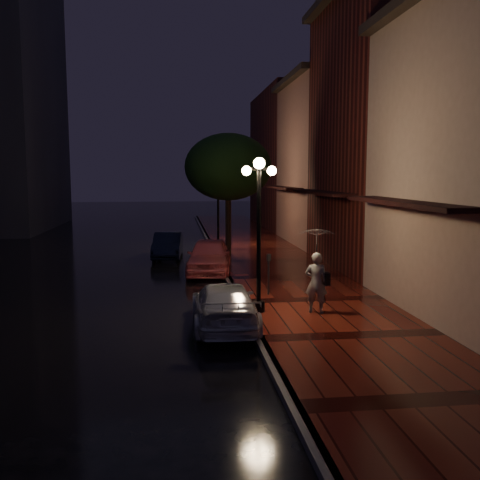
# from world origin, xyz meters

# --- Properties ---
(ground) EXTENTS (120.00, 120.00, 0.00)m
(ground) POSITION_xyz_m (0.00, 0.00, 0.00)
(ground) COLOR black
(ground) RESTS_ON ground
(sidewalk) EXTENTS (4.50, 60.00, 0.15)m
(sidewalk) POSITION_xyz_m (2.25, 0.00, 0.07)
(sidewalk) COLOR #420F0B
(sidewalk) RESTS_ON ground
(curb) EXTENTS (0.25, 60.00, 0.15)m
(curb) POSITION_xyz_m (0.00, 0.00, 0.07)
(curb) COLOR #595451
(curb) RESTS_ON ground
(storefront_mid) EXTENTS (5.00, 8.00, 11.00)m
(storefront_mid) POSITION_xyz_m (7.00, 2.00, 5.50)
(storefront_mid) COLOR #511914
(storefront_mid) RESTS_ON ground
(storefront_far) EXTENTS (5.00, 8.00, 9.00)m
(storefront_far) POSITION_xyz_m (7.00, 10.00, 4.50)
(storefront_far) COLOR #8C5951
(storefront_far) RESTS_ON ground
(storefront_extra) EXTENTS (5.00, 12.00, 10.00)m
(storefront_extra) POSITION_xyz_m (7.00, 20.00, 5.00)
(storefront_extra) COLOR #511914
(storefront_extra) RESTS_ON ground
(streetlamp_near) EXTENTS (0.96, 0.36, 4.31)m
(streetlamp_near) POSITION_xyz_m (0.35, -5.00, 2.60)
(streetlamp_near) COLOR black
(streetlamp_near) RESTS_ON sidewalk
(streetlamp_far) EXTENTS (0.96, 0.36, 4.31)m
(streetlamp_far) POSITION_xyz_m (0.35, 9.00, 2.60)
(streetlamp_far) COLOR black
(streetlamp_far) RESTS_ON sidewalk
(street_tree) EXTENTS (4.16, 4.16, 5.80)m
(street_tree) POSITION_xyz_m (0.61, 5.99, 4.24)
(street_tree) COLOR black
(street_tree) RESTS_ON sidewalk
(pink_car) EXTENTS (2.18, 4.34, 1.42)m
(pink_car) POSITION_xyz_m (-0.60, 1.85, 0.71)
(pink_car) COLOR #E35D63
(pink_car) RESTS_ON ground
(navy_car) EXTENTS (1.53, 3.78, 1.22)m
(navy_car) POSITION_xyz_m (-2.32, 6.08, 0.61)
(navy_car) COLOR black
(navy_car) RESTS_ON ground
(silver_car) EXTENTS (1.72, 4.08, 1.18)m
(silver_car) POSITION_xyz_m (-0.71, -5.94, 0.59)
(silver_car) COLOR #B4B3BB
(silver_car) RESTS_ON ground
(woman_with_umbrella) EXTENTS (0.99, 1.01, 2.39)m
(woman_with_umbrella) POSITION_xyz_m (1.93, -5.31, 1.73)
(woman_with_umbrella) COLOR white
(woman_with_umbrella) RESTS_ON sidewalk
(parking_meter) EXTENTS (0.15, 0.13, 1.32)m
(parking_meter) POSITION_xyz_m (1.00, -2.92, 0.95)
(parking_meter) COLOR black
(parking_meter) RESTS_ON sidewalk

